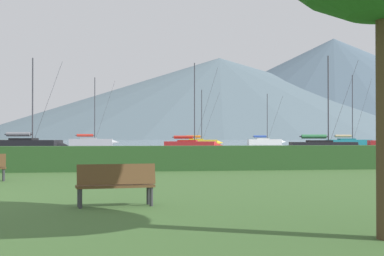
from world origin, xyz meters
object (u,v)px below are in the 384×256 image
Objects in this scene: sailboat_slip_3 at (324,146)px; sailboat_slip_8 at (191,144)px; sailboat_slip_1 at (350,142)px; sailboat_slip_6 at (199,142)px; park_bench_under_tree at (116,183)px; sailboat_slip_2 at (92,142)px; sailboat_slip_4 at (265,141)px; sailboat_slip_11 at (28,144)px.

sailboat_slip_3 is 0.92× the size of sailboat_slip_8.
sailboat_slip_8 is at bearing 135.04° from sailboat_slip_3.
sailboat_slip_1 reaches higher than sailboat_slip_6.
sailboat_slip_1 reaches higher than park_bench_under_tree.
sailboat_slip_1 is at bearing 69.14° from sailboat_slip_3.
sailboat_slip_2 reaches higher than sailboat_slip_4.
sailboat_slip_4 is at bearing 49.25° from sailboat_slip_6.
sailboat_slip_6 is 5.20× the size of park_bench_under_tree.
sailboat_slip_6 is 26.52m from sailboat_slip_8.
sailboat_slip_3 is at bearing -94.31° from sailboat_slip_4.
sailboat_slip_3 is 0.99× the size of sailboat_slip_4.
sailboat_slip_4 is at bearing 64.94° from park_bench_under_tree.
sailboat_slip_8 is 18.54m from sailboat_slip_11.
sailboat_slip_1 is 1.15× the size of sailboat_slip_4.
sailboat_slip_11 is (-18.35, -2.61, 0.11)m from sailboat_slip_8.
sailboat_slip_1 is 31.10m from sailboat_slip_8.
park_bench_under_tree is (-21.23, -40.69, -0.07)m from sailboat_slip_3.
sailboat_slip_11 is (-6.44, -31.62, 0.01)m from sailboat_slip_2.
sailboat_slip_4 reaches higher than sailboat_slip_6.
sailboat_slip_4 is 55.30m from sailboat_slip_11.
sailboat_slip_11 is (-29.17, 11.49, 0.09)m from sailboat_slip_3.
sailboat_slip_3 reaches higher than sailboat_slip_6.
park_bench_under_tree is at bearing -82.39° from sailboat_slip_8.
sailboat_slip_2 is 1.10× the size of sailboat_slip_8.
sailboat_slip_11 is (-45.25, -18.23, 0.06)m from sailboat_slip_1.
sailboat_slip_8 reaches higher than sailboat_slip_11.
sailboat_slip_4 is 0.93× the size of sailboat_slip_8.
sailboat_slip_2 is 32.27m from sailboat_slip_11.
park_bench_under_tree is (-15.86, -80.74, -0.06)m from sailboat_slip_6.
sailboat_slip_4 is 18.40m from sailboat_slip_6.
sailboat_slip_6 is at bearing 96.51° from sailboat_slip_8.
sailboat_slip_2 is at bearing -178.82° from sailboat_slip_6.
sailboat_slip_6 is 0.91× the size of sailboat_slip_11.
sailboat_slip_2 is 48.73m from sailboat_slip_3.
sailboat_slip_3 is 0.93× the size of sailboat_slip_11.
sailboat_slip_8 reaches higher than sailboat_slip_3.
sailboat_slip_4 is 42.29m from sailboat_slip_8.
sailboat_slip_2 is at bearing 125.35° from sailboat_slip_3.
sailboat_slip_6 is 0.90× the size of sailboat_slip_8.
sailboat_slip_4 is 1.03× the size of sailboat_slip_6.
sailboat_slip_4 is at bearing 87.49° from sailboat_slip_3.
sailboat_slip_11 reaches higher than sailboat_slip_4.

